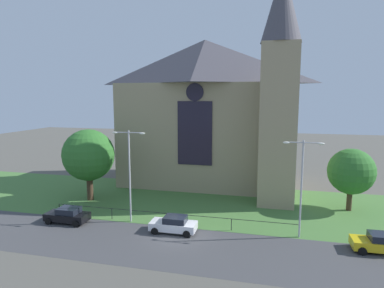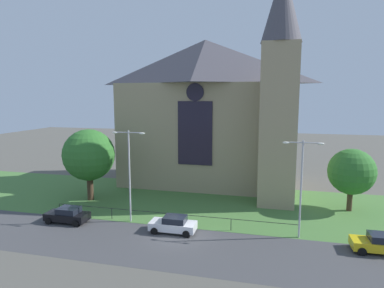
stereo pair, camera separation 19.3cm
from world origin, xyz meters
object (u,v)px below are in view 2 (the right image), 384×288
object	(u,v)px
streetlamp_near	(129,165)
parked_car_white	(173,224)
parked_car_yellow	(380,243)
church_building	(209,111)
tree_right_far	(352,172)
parked_car_black	(68,215)
tree_left_near	(89,155)
streetlamp_far	(302,177)

from	to	relation	value
streetlamp_near	parked_car_white	distance (m)	7.14
parked_car_yellow	church_building	bearing A→B (deg)	-47.23
tree_right_far	parked_car_black	distance (m)	29.68
tree_left_near	parked_car_white	world-z (taller)	tree_left_near
tree_left_near	parked_car_yellow	xyz separation A→B (m)	(29.56, -6.73, -4.69)
streetlamp_far	parked_car_white	size ratio (longest dim) A/B	2.04
parked_car_black	parked_car_yellow	world-z (taller)	same
streetlamp_far	parked_car_black	xyz separation A→B (m)	(-21.83, -1.75, -4.70)
church_building	streetlamp_near	distance (m)	17.68
streetlamp_near	parked_car_yellow	distance (m)	22.57
streetlamp_far	parked_car_yellow	size ratio (longest dim) A/B	2.03
parked_car_white	parked_car_black	bearing A→B (deg)	0.65
streetlamp_near	parked_car_black	bearing A→B (deg)	-163.49
tree_right_far	streetlamp_near	bearing A→B (deg)	-158.43
tree_right_far	tree_left_near	distance (m)	29.48
church_building	streetlamp_far	world-z (taller)	church_building
parked_car_yellow	parked_car_white	bearing A→B (deg)	-0.87
tree_left_near	parked_car_white	size ratio (longest dim) A/B	2.02
church_building	parked_car_yellow	world-z (taller)	church_building
tree_left_near	streetlamp_far	xyz separation A→B (m)	(23.52, -5.31, 0.01)
tree_left_near	streetlamp_near	world-z (taller)	streetlamp_near
church_building	streetlamp_near	world-z (taller)	church_building
streetlamp_near	parked_car_black	xyz separation A→B (m)	(-5.90, -1.75, -4.94)
church_building	tree_right_far	size ratio (longest dim) A/B	3.83
tree_left_near	parked_car_white	distance (m)	15.00
church_building	parked_car_yellow	bearing A→B (deg)	-45.92
parked_car_yellow	tree_right_far	bearing A→B (deg)	-89.68
streetlamp_near	parked_car_black	distance (m)	7.89
tree_left_near	parked_car_yellow	bearing A→B (deg)	-12.83
church_building	parked_car_yellow	distance (m)	26.61
streetlamp_near	parked_car_white	bearing A→B (deg)	-17.65
tree_right_far	streetlamp_far	xyz separation A→B (m)	(-5.76, -8.58, 1.14)
parked_car_black	streetlamp_near	bearing A→B (deg)	-163.93
parked_car_black	streetlamp_far	bearing A→B (deg)	-175.87
streetlamp_far	parked_car_yellow	bearing A→B (deg)	-13.31
streetlamp_near	parked_car_black	world-z (taller)	streetlamp_near
church_building	streetlamp_near	size ratio (longest dim) A/B	2.87
church_building	parked_car_white	xyz separation A→B (m)	(0.21, -17.98, -9.53)
tree_left_near	streetlamp_far	distance (m)	24.11
tree_right_far	streetlamp_far	size ratio (longest dim) A/B	0.79
tree_left_near	parked_car_black	size ratio (longest dim) A/B	2.02
parked_car_black	parked_car_white	size ratio (longest dim) A/B	1.00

